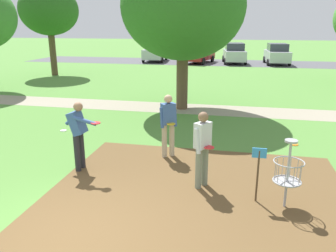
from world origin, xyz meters
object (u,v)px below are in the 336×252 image
object	(u,v)px
player_waiting_left	(202,145)
parked_car_rightmost	(277,54)
player_throwing	(78,131)
player_foreground_watching	(168,122)
disc_golf_basket	(285,171)
frisbee_far_left	(63,131)
parked_car_center_right	(234,53)
tree_mid_left	(49,10)
parked_car_leftmost	(155,52)
frisbee_by_tee	(294,144)
tree_near_left	(183,7)
parked_car_center_left	(199,53)

from	to	relation	value
player_waiting_left	parked_car_rightmost	xyz separation A→B (m)	(3.93, 25.48, -0.05)
player_throwing	player_foreground_watching	bearing A→B (deg)	33.52
disc_golf_basket	player_throwing	world-z (taller)	player_throwing
frisbee_far_left	parked_car_center_right	size ratio (longest dim) A/B	0.05
tree_mid_left	parked_car_leftmost	world-z (taller)	tree_mid_left
player_foreground_watching	frisbee_by_tee	world-z (taller)	player_foreground_watching
tree_near_left	parked_car_center_left	world-z (taller)	tree_near_left
parked_car_leftmost	parked_car_center_left	distance (m)	4.41
player_waiting_left	parked_car_center_left	bearing A→B (deg)	96.98
parked_car_center_left	disc_golf_basket	bearing A→B (deg)	-79.57
frisbee_far_left	parked_car_center_left	distance (m)	22.19
parked_car_center_left	parked_car_rightmost	distance (m)	7.02
disc_golf_basket	parked_car_center_right	size ratio (longest dim) A/B	0.32
player_waiting_left	frisbee_by_tee	bearing A→B (deg)	53.63
parked_car_leftmost	parked_car_center_left	bearing A→B (deg)	-7.01
frisbee_by_tee	parked_car_center_left	size ratio (longest dim) A/B	0.05
player_waiting_left	player_throwing	bearing A→B (deg)	174.03
parked_car_center_right	disc_golf_basket	bearing A→B (deg)	-86.69
frisbee_by_tee	parked_car_rightmost	distance (m)	22.27
player_foreground_watching	tree_near_left	distance (m)	6.36
tree_near_left	parked_car_leftmost	xyz separation A→B (m)	(-5.82, 18.65, -3.20)
player_throwing	parked_car_leftmost	distance (m)	25.81
frisbee_far_left	tree_near_left	distance (m)	6.66
disc_golf_basket	tree_near_left	bearing A→B (deg)	113.38
parked_car_center_right	player_waiting_left	bearing A→B (deg)	-90.33
disc_golf_basket	player_waiting_left	bearing A→B (deg)	162.60
disc_golf_basket	parked_car_center_right	distance (m)	26.08
player_foreground_watching	frisbee_far_left	world-z (taller)	player_foreground_watching
player_waiting_left	tree_near_left	bearing A→B (deg)	103.03
disc_golf_basket	parked_car_center_right	world-z (taller)	parked_car_center_right
tree_near_left	parked_car_rightmost	bearing A→B (deg)	73.14
parked_car_leftmost	parked_car_center_right	world-z (taller)	same
player_foreground_watching	parked_car_center_left	xyz separation A→B (m)	(-2.00, 23.60, -0.05)
tree_mid_left	parked_car_center_right	world-z (taller)	tree_mid_left
player_waiting_left	parked_car_center_left	world-z (taller)	parked_car_center_left
player_throwing	tree_mid_left	bearing A→B (deg)	121.72
frisbee_far_left	player_foreground_watching	bearing A→B (deg)	-21.03
player_waiting_left	frisbee_far_left	world-z (taller)	player_waiting_left
player_throwing	frisbee_far_left	size ratio (longest dim) A/B	8.05
disc_golf_basket	frisbee_by_tee	bearing A→B (deg)	78.58
parked_car_center_left	parked_car_rightmost	world-z (taller)	same
player_throwing	parked_car_leftmost	xyz separation A→B (m)	(-4.43, 25.43, -0.06)
player_throwing	frisbee_far_left	world-z (taller)	player_throwing
frisbee_by_tee	frisbee_far_left	xyz separation A→B (m)	(-7.46, -0.16, 0.00)
player_foreground_watching	parked_car_center_left	distance (m)	23.69
parked_car_center_right	parked_car_rightmost	distance (m)	3.78
disc_golf_basket	tree_mid_left	xyz separation A→B (m)	(-13.86, 15.69, 3.62)
disc_golf_basket	parked_car_rightmost	world-z (taller)	parked_car_rightmost
player_foreground_watching	player_throwing	xyz separation A→B (m)	(-1.95, -1.29, 0.02)
tree_near_left	frisbee_by_tee	bearing A→B (deg)	-43.25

